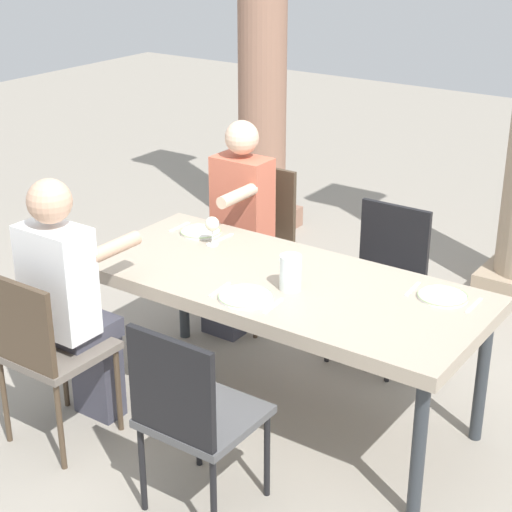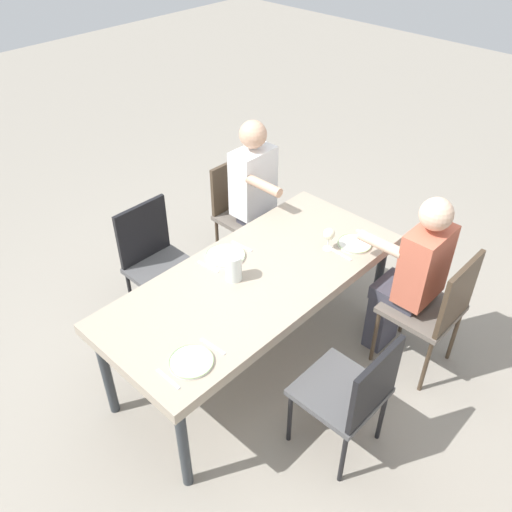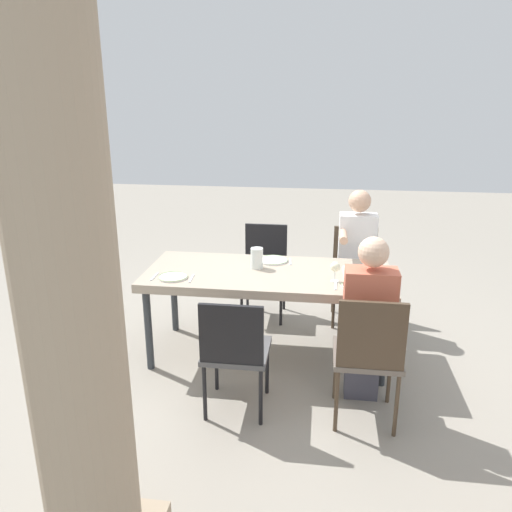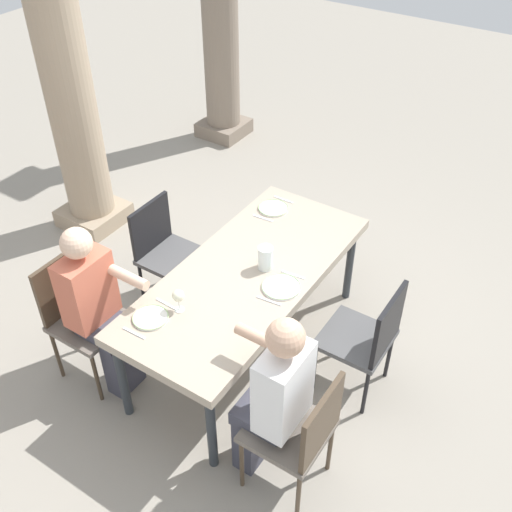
% 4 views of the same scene
% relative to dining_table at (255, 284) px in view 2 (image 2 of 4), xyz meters
% --- Properties ---
extents(ground_plane, '(16.00, 16.00, 0.00)m').
position_rel_dining_table_xyz_m(ground_plane, '(0.00, 0.00, -0.69)').
color(ground_plane, gray).
extents(dining_table, '(1.99, 0.87, 0.75)m').
position_rel_dining_table_xyz_m(dining_table, '(0.00, 0.00, 0.00)').
color(dining_table, tan).
rests_on(dining_table, ground).
extents(chair_west_north, '(0.44, 0.44, 0.94)m').
position_rel_dining_table_xyz_m(chair_west_north, '(-0.75, 0.86, -0.14)').
color(chair_west_north, '#6A6158').
rests_on(chair_west_north, ground).
extents(chair_west_south, '(0.44, 0.44, 0.90)m').
position_rel_dining_table_xyz_m(chair_west_south, '(-0.75, -0.85, -0.16)').
color(chair_west_south, '#6A6158').
rests_on(chair_west_south, ground).
extents(chair_mid_north, '(0.44, 0.44, 0.87)m').
position_rel_dining_table_xyz_m(chair_mid_north, '(0.13, 0.85, -0.19)').
color(chair_mid_north, '#4F4F50').
rests_on(chair_mid_north, ground).
extents(chair_mid_south, '(0.44, 0.44, 0.90)m').
position_rel_dining_table_xyz_m(chair_mid_south, '(0.13, -0.86, -0.18)').
color(chair_mid_south, '#4F4F50').
rests_on(chair_mid_south, ground).
extents(diner_woman_green, '(0.35, 0.49, 1.27)m').
position_rel_dining_table_xyz_m(diner_woman_green, '(-0.75, 0.66, -0.01)').
color(diner_woman_green, '#3F3F4C').
rests_on(diner_woman_green, ground).
extents(diner_man_white, '(0.35, 0.49, 1.31)m').
position_rel_dining_table_xyz_m(diner_man_white, '(-0.75, -0.67, 0.01)').
color(diner_man_white, '#3F3F4C').
rests_on(diner_man_white, ground).
extents(plate_0, '(0.22, 0.22, 0.02)m').
position_rel_dining_table_xyz_m(plate_0, '(-0.69, 0.25, 0.07)').
color(plate_0, white).
rests_on(plate_0, dining_table).
extents(wine_glass_0, '(0.08, 0.08, 0.16)m').
position_rel_dining_table_xyz_m(wine_glass_0, '(-0.53, 0.15, 0.18)').
color(wine_glass_0, white).
rests_on(wine_glass_0, dining_table).
extents(fork_0, '(0.02, 0.17, 0.01)m').
position_rel_dining_table_xyz_m(fork_0, '(-0.84, 0.25, 0.07)').
color(fork_0, silver).
rests_on(fork_0, dining_table).
extents(spoon_0, '(0.02, 0.17, 0.01)m').
position_rel_dining_table_xyz_m(spoon_0, '(-0.54, 0.25, 0.07)').
color(spoon_0, silver).
rests_on(spoon_0, dining_table).
extents(plate_1, '(0.26, 0.26, 0.02)m').
position_rel_dining_table_xyz_m(plate_1, '(-0.01, -0.27, 0.07)').
color(plate_1, white).
rests_on(plate_1, dining_table).
extents(fork_1, '(0.03, 0.17, 0.01)m').
position_rel_dining_table_xyz_m(fork_1, '(-0.16, -0.27, 0.07)').
color(fork_1, silver).
rests_on(fork_1, dining_table).
extents(spoon_1, '(0.03, 0.17, 0.01)m').
position_rel_dining_table_xyz_m(spoon_1, '(0.14, -0.27, 0.07)').
color(spoon_1, silver).
rests_on(spoon_1, dining_table).
extents(plate_2, '(0.23, 0.23, 0.02)m').
position_rel_dining_table_xyz_m(plate_2, '(0.73, 0.24, 0.07)').
color(plate_2, white).
rests_on(plate_2, dining_table).
extents(fork_2, '(0.03, 0.17, 0.01)m').
position_rel_dining_table_xyz_m(fork_2, '(0.58, 0.24, 0.07)').
color(fork_2, silver).
rests_on(fork_2, dining_table).
extents(spoon_2, '(0.02, 0.17, 0.01)m').
position_rel_dining_table_xyz_m(spoon_2, '(0.88, 0.24, 0.07)').
color(spoon_2, silver).
rests_on(spoon_2, dining_table).
extents(water_pitcher, '(0.10, 0.10, 0.17)m').
position_rel_dining_table_xyz_m(water_pitcher, '(0.10, -0.08, 0.14)').
color(water_pitcher, white).
rests_on(water_pitcher, dining_table).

